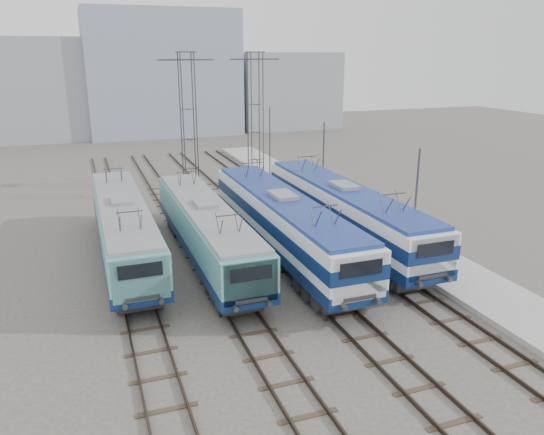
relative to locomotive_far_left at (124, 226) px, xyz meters
The scene contains 14 objects.
ground 11.29m from the locomotive_far_left, 52.43° to the right, with size 160.00×160.00×0.00m, color #514C47.
platform 17.09m from the locomotive_far_left, ahead, with size 4.00×70.00×0.30m, color #9E9E99.
locomotive_far_left is the anchor object (origin of this frame).
locomotive_center_left 4.94m from the locomotive_far_left, 24.28° to the right, with size 2.75×17.38×3.27m.
locomotive_center_right 9.44m from the locomotive_far_left, 17.61° to the right, with size 2.99×18.90×3.55m.
locomotive_far_right 13.64m from the locomotive_far_left, ahead, with size 2.98×18.87×3.55m.
catenary_tower_west 15.49m from the locomotive_far_left, 62.96° to the left, with size 4.50×1.20×12.00m.
catenary_tower_east 20.66m from the locomotive_far_left, 48.97° to the left, with size 4.50×1.20×12.00m.
mast_front 16.83m from the locomotive_far_left, 23.81° to the right, with size 0.12×0.12×7.00m, color #3F4247.
mast_mid 16.27m from the locomotive_far_left, 18.80° to the left, with size 0.12×0.12×7.00m, color #3F4247.
mast_rear 23.11m from the locomotive_far_left, 48.30° to the left, with size 0.12×0.12×7.00m, color #3F4247.
building_west 53.93m from the locomotive_far_left, 97.76° to the left, with size 18.00×12.00×14.00m, color #9298A3.
building_center 54.72m from the locomotive_far_left, 78.58° to the left, with size 22.00×14.00×18.00m, color #8D9BB0.
building_east 61.59m from the locomotive_far_left, 59.98° to the left, with size 16.00×12.00×12.00m, color #9298A3.
Camera 1 is at (-8.66, -21.97, 11.95)m, focal length 35.00 mm.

